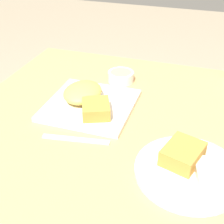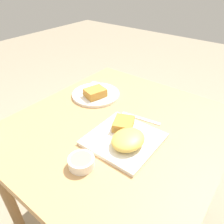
% 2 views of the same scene
% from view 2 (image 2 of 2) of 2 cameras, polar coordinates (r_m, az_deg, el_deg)
% --- Properties ---
extents(ground_plane, '(8.00, 8.00, 0.00)m').
position_cam_2_polar(ground_plane, '(1.47, 1.12, -25.73)').
color(ground_plane, gray).
extents(dining_table, '(0.92, 0.85, 0.70)m').
position_cam_2_polar(dining_table, '(0.98, 1.53, -7.42)').
color(dining_table, tan).
rests_on(dining_table, ground_plane).
extents(plate_square_near, '(0.25, 0.25, 0.06)m').
position_cam_2_polar(plate_square_near, '(0.84, 3.49, -6.56)').
color(plate_square_near, white).
rests_on(plate_square_near, dining_table).
extents(plate_oval_far, '(0.24, 0.24, 0.05)m').
position_cam_2_polar(plate_oval_far, '(1.13, -4.37, 4.88)').
color(plate_oval_far, white).
rests_on(plate_oval_far, dining_table).
extents(sauce_ramekin, '(0.09, 0.09, 0.04)m').
position_cam_2_polar(sauce_ramekin, '(0.76, -8.00, -12.77)').
color(sauce_ramekin, white).
rests_on(sauce_ramekin, dining_table).
extents(butter_knife, '(0.04, 0.18, 0.00)m').
position_cam_2_polar(butter_knife, '(0.97, 7.51, -1.66)').
color(butter_knife, silver).
rests_on(butter_knife, dining_table).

